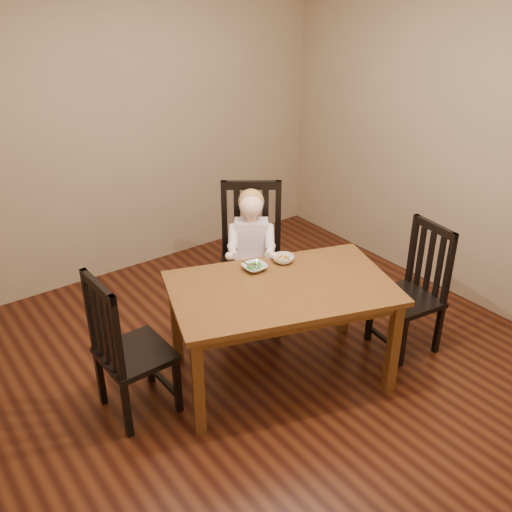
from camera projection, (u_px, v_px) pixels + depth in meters
room at (265, 193)px, 3.57m from camera, size 4.01×4.01×2.71m
dining_table at (282, 297)px, 3.80m from camera, size 1.67×1.31×0.73m
chair_child at (251, 258)px, 4.52m from camera, size 0.67×0.67×1.14m
chair_left at (127, 350)px, 3.55m from camera, size 0.43×0.45×1.02m
chair_right at (413, 291)px, 4.21m from camera, size 0.46×0.48×0.99m
toddler at (251, 244)px, 4.40m from camera, size 0.53×0.54×0.59m
bowl_peas at (255, 267)px, 3.95m from camera, size 0.17×0.17×0.04m
bowl_veg at (283, 259)px, 4.05m from camera, size 0.18×0.18×0.05m
fork at (250, 266)px, 3.91m from camera, size 0.07×0.10×0.04m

